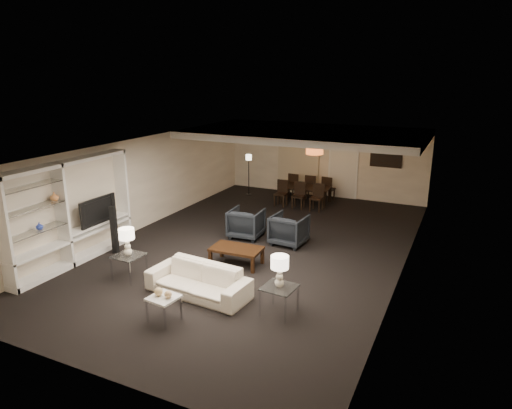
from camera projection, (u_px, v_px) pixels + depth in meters
The scene contains 35 objects.
floor at pixel (256, 247), 11.35m from camera, with size 11.00×11.00×0.00m, color black.
ceiling at pixel (256, 147), 10.64m from camera, with size 7.00×11.00×0.02m, color silver.
wall_back at pixel (324, 160), 15.77m from camera, with size 7.00×0.02×2.50m, color #C2B39C.
wall_front at pixel (84, 296), 6.22m from camera, with size 7.00×0.02×2.50m, color #C2B39C.
wall_left at pixel (140, 184), 12.43m from camera, with size 0.02×11.00×2.50m, color #C2B39C.
wall_right at pixel (407, 218), 9.56m from camera, with size 0.02×11.00×2.50m, color #C2B39C.
ceiling_soffit at pixel (306, 134), 13.71m from camera, with size 7.00×4.00×0.20m, color silver.
curtains at pixel (299, 160), 16.08m from camera, with size 1.50×0.12×2.40m, color beige.
door at pixel (343, 168), 15.51m from camera, with size 0.90×0.05×2.10m, color silver.
painting at pixel (386, 156), 14.79m from camera, with size 0.95×0.04×0.65m, color #142D38.
media_unit at pixel (71, 213), 10.12m from camera, with size 0.38×3.40×2.35m, color white, non-canonical shape.
pendant_light at pixel (315, 150), 13.72m from camera, with size 0.52×0.52×0.24m, color #D8591E.
sofa at pixel (198, 280), 8.84m from camera, with size 2.06×0.81×0.60m, color beige.
coffee_table at pixel (237, 256), 10.26m from camera, with size 1.13×0.66×0.41m, color black, non-canonical shape.
armchair_left at pixel (246, 223), 11.93m from camera, with size 0.82×0.84×0.77m, color black.
armchair_right at pixel (289, 230), 11.44m from camera, with size 0.82×0.84×0.77m, color black.
side_table_left at pixel (129, 267), 9.55m from camera, with size 0.57×0.57×0.53m, color silver, non-canonical shape.
side_table_right at pixel (279, 300), 8.15m from camera, with size 0.57×0.57×0.53m, color silver, non-canonical shape.
table_lamp_left at pixel (127, 242), 9.39m from camera, with size 0.32×0.32×0.58m, color beige, non-canonical shape.
table_lamp_right at pixel (280, 272), 8.00m from camera, with size 0.32×0.32×0.58m, color beige, non-canonical shape.
marble_table at pixel (164, 309), 7.91m from camera, with size 0.47×0.47×0.47m, color white, non-canonical shape.
gold_gourd_a at pixel (159, 292), 7.86m from camera, with size 0.15×0.15×0.15m, color #D7B372.
gold_gourd_b at pixel (168, 294), 7.78m from camera, with size 0.13×0.13×0.13m, color tan.
television at pixel (95, 210), 10.71m from camera, with size 0.14×1.10×0.63m, color black.
vase_blue at pixel (39, 226), 9.39m from camera, with size 0.15×0.15×0.16m, color #2940B5.
vase_amber at pixel (54, 197), 9.64m from camera, with size 0.18×0.18×0.19m, color #D48446.
floor_speaker at pixel (114, 230), 10.82m from camera, with size 0.13×0.13×1.17m, color black.
dining_table at pixel (305, 195), 15.04m from camera, with size 1.61×0.90×0.57m, color black.
chair_nl at pixel (281, 193), 14.68m from camera, with size 0.39×0.39×0.84m, color black, non-canonical shape.
chair_nm at pixel (298, 196), 14.43m from camera, with size 0.39×0.39×0.84m, color black, non-canonical shape.
chair_nr at pixel (316, 198), 14.19m from camera, with size 0.39×0.39×0.84m, color black, non-canonical shape.
chair_fl at pixel (295, 185), 15.81m from camera, with size 0.39×0.39×0.84m, color black, non-canonical shape.
chair_fm at pixel (311, 187), 15.56m from camera, with size 0.39×0.39×0.84m, color black, non-canonical shape.
chair_fr at pixel (328, 188), 15.32m from camera, with size 0.39×0.39×0.84m, color black, non-canonical shape.
floor_lamp at pixel (249, 175), 15.97m from camera, with size 0.21×0.21×1.43m, color black, non-canonical shape.
Camera 1 is at (4.53, -9.58, 4.19)m, focal length 32.00 mm.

